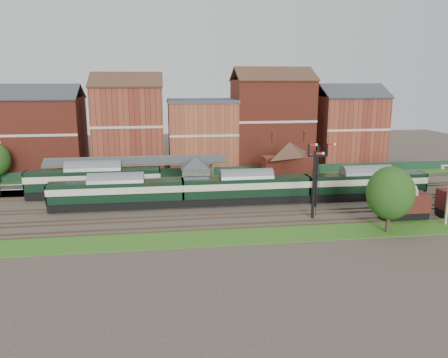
{
  "coord_description": "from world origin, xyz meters",
  "views": [
    {
      "loc": [
        -7.36,
        -54.27,
        15.8
      ],
      "look_at": [
        0.75,
        2.0,
        3.0
      ],
      "focal_mm": 35.0,
      "sensor_mm": 36.0,
      "label": 1
    }
  ],
  "objects": [
    {
      "name": "tree_far",
      "position": [
        16.2,
        -13.01,
        4.33
      ],
      "size": [
        4.91,
        4.91,
        7.16
      ],
      "color": "#382619",
      "rests_on": "ground"
    },
    {
      "name": "brick_hut",
      "position": [
        5.0,
        3.25,
        1.2
      ],
      "size": [
        3.2,
        2.64,
        2.94
      ],
      "color": "maroon",
      "rests_on": "ground"
    },
    {
      "name": "platform",
      "position": [
        -5.0,
        9.75,
        0.5
      ],
      "size": [
        55.0,
        3.4,
        1.0
      ],
      "primitive_type": "cube",
      "color": "#2D2D2D",
      "rests_on": "ground"
    },
    {
      "name": "fence",
      "position": [
        0.0,
        18.0,
        0.75
      ],
      "size": [
        90.0,
        0.12,
        1.5
      ],
      "primitive_type": "cube",
      "color": "#193823",
      "rests_on": "ground"
    },
    {
      "name": "grass_front",
      "position": [
        0.0,
        -12.0,
        0.03
      ],
      "size": [
        90.0,
        5.0,
        0.06
      ],
      "primitive_type": "cube",
      "color": "#2D6619",
      "rests_on": "ground"
    },
    {
      "name": "ground",
      "position": [
        0.0,
        0.0,
        0.0
      ],
      "size": [
        160.0,
        160.0,
        0.0
      ],
      "primitive_type": "plane",
      "color": "#473D33",
      "rests_on": "ground"
    },
    {
      "name": "signal_box",
      "position": [
        -3.0,
        3.25,
        3.19
      ],
      "size": [
        5.4,
        5.4,
        6.0
      ],
      "color": "#606C4D",
      "rests_on": "ground"
    },
    {
      "name": "semaphore_siding",
      "position": [
        10.02,
        -7.0,
        4.16
      ],
      "size": [
        1.23,
        0.25,
        8.0
      ],
      "color": "black",
      "rests_on": "ground"
    },
    {
      "name": "town_backdrop",
      "position": [
        -0.18,
        25.0,
        7.0
      ],
      "size": [
        69.0,
        10.0,
        16.0
      ],
      "color": "maroon",
      "rests_on": "ground"
    },
    {
      "name": "canopy",
      "position": [
        -11.0,
        9.75,
        4.58
      ],
      "size": [
        26.0,
        3.89,
        4.08
      ],
      "color": "#525A38",
      "rests_on": "platform"
    },
    {
      "name": "platform_railcar",
      "position": [
        -16.72,
        6.5,
        2.44
      ],
      "size": [
        18.12,
        2.86,
        4.17
      ],
      "color": "black",
      "rests_on": "ground"
    },
    {
      "name": "station_building",
      "position": [
        12.0,
        9.75,
        3.96
      ],
      "size": [
        8.1,
        8.1,
        5.9
      ],
      "color": "maroon",
      "rests_on": "platform"
    },
    {
      "name": "semaphore_bracket",
      "position": [
        12.04,
        -2.5,
        4.63
      ],
      "size": [
        3.6,
        0.25,
        8.18
      ],
      "color": "black",
      "rests_on": "ground"
    },
    {
      "name": "grass_back",
      "position": [
        0.0,
        16.0,
        0.03
      ],
      "size": [
        90.0,
        4.5,
        0.06
      ],
      "primitive_type": "cube",
      "color": "#2D6619",
      "rests_on": "ground"
    },
    {
      "name": "dmu_train",
      "position": [
        3.4,
        0.0,
        2.24
      ],
      "size": [
        49.57,
        2.61,
        3.81
      ],
      "color": "black",
      "rests_on": "ground"
    },
    {
      "name": "goods_van_a",
      "position": [
        20.34,
        -9.0,
        1.87
      ],
      "size": [
        5.38,
        2.33,
        3.26
      ],
      "color": "black",
      "rests_on": "ground"
    }
  ]
}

